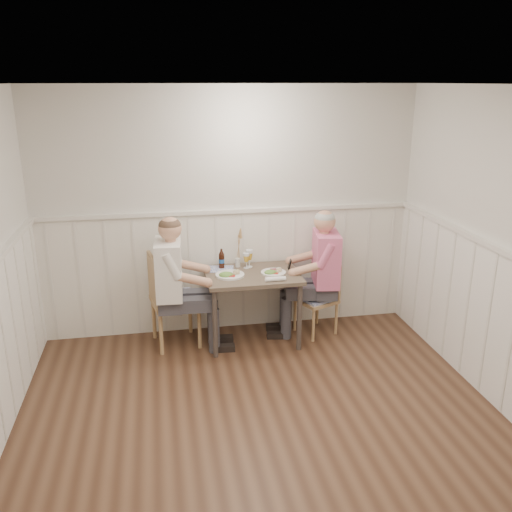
# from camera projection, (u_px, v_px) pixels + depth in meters

# --- Properties ---
(ground_plane) EXTENTS (4.50, 4.50, 0.00)m
(ground_plane) POSITION_uv_depth(u_px,v_px,m) (273.00, 453.00, 4.01)
(ground_plane) COLOR #432A1B
(room_shell) EXTENTS (4.04, 4.54, 2.60)m
(room_shell) POSITION_uv_depth(u_px,v_px,m) (275.00, 258.00, 3.54)
(room_shell) COLOR silver
(room_shell) RESTS_ON ground
(wainscot) EXTENTS (4.00, 4.49, 1.34)m
(wainscot) POSITION_uv_depth(u_px,v_px,m) (256.00, 328.00, 4.44)
(wainscot) COLOR silver
(wainscot) RESTS_ON ground
(dining_table) EXTENTS (0.95, 0.70, 0.75)m
(dining_table) POSITION_uv_depth(u_px,v_px,m) (252.00, 282.00, 5.56)
(dining_table) COLOR brown
(dining_table) RESTS_ON ground
(chair_right) EXTENTS (0.49, 0.49, 0.78)m
(chair_right) POSITION_uv_depth(u_px,v_px,m) (320.00, 295.00, 5.83)
(chair_right) COLOR #A07352
(chair_right) RESTS_ON ground
(chair_left) EXTENTS (0.53, 0.53, 0.97)m
(chair_left) POSITION_uv_depth(u_px,v_px,m) (169.00, 297.00, 5.51)
(chair_left) COLOR #A07352
(chair_left) RESTS_ON ground
(man_in_pink) EXTENTS (0.69, 0.48, 1.39)m
(man_in_pink) POSITION_uv_depth(u_px,v_px,m) (321.00, 283.00, 5.73)
(man_in_pink) COLOR #3F3F47
(man_in_pink) RESTS_ON ground
(diner_cream) EXTENTS (0.67, 0.47, 1.42)m
(diner_cream) POSITION_uv_depth(u_px,v_px,m) (175.00, 295.00, 5.38)
(diner_cream) COLOR #3F3F47
(diner_cream) RESTS_ON ground
(plate_man) EXTENTS (0.26, 0.26, 0.06)m
(plate_man) POSITION_uv_depth(u_px,v_px,m) (273.00, 272.00, 5.51)
(plate_man) COLOR white
(plate_man) RESTS_ON dining_table
(plate_diner) EXTENTS (0.29, 0.29, 0.07)m
(plate_diner) POSITION_uv_depth(u_px,v_px,m) (229.00, 274.00, 5.43)
(plate_diner) COLOR white
(plate_diner) RESTS_ON dining_table
(beer_glass_a) EXTENTS (0.08, 0.08, 0.19)m
(beer_glass_a) POSITION_uv_depth(u_px,v_px,m) (249.00, 256.00, 5.67)
(beer_glass_a) COLOR silver
(beer_glass_a) RESTS_ON dining_table
(beer_glass_b) EXTENTS (0.07, 0.07, 0.17)m
(beer_glass_b) POSITION_uv_depth(u_px,v_px,m) (246.00, 258.00, 5.64)
(beer_glass_b) COLOR silver
(beer_glass_b) RESTS_ON dining_table
(beer_bottle) EXTENTS (0.06, 0.06, 0.21)m
(beer_bottle) POSITION_uv_depth(u_px,v_px,m) (222.00, 260.00, 5.65)
(beer_bottle) COLOR black
(beer_bottle) RESTS_ON dining_table
(rolled_napkin) EXTENTS (0.21, 0.05, 0.05)m
(rolled_napkin) POSITION_uv_depth(u_px,v_px,m) (275.00, 279.00, 5.30)
(rolled_napkin) COLOR white
(rolled_napkin) RESTS_ON dining_table
(grass_vase) EXTENTS (0.05, 0.05, 0.44)m
(grass_vase) POSITION_uv_depth(u_px,v_px,m) (238.00, 249.00, 5.66)
(grass_vase) COLOR silver
(grass_vase) RESTS_ON dining_table
(gingham_mat) EXTENTS (0.31, 0.27, 0.01)m
(gingham_mat) POSITION_uv_depth(u_px,v_px,m) (220.00, 269.00, 5.64)
(gingham_mat) COLOR #4358A5
(gingham_mat) RESTS_ON dining_table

